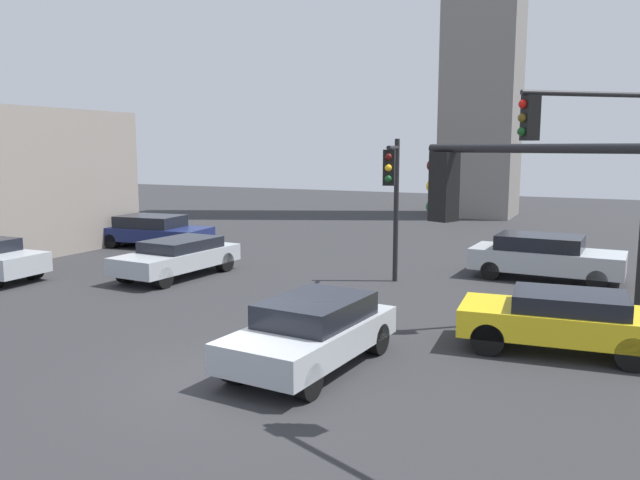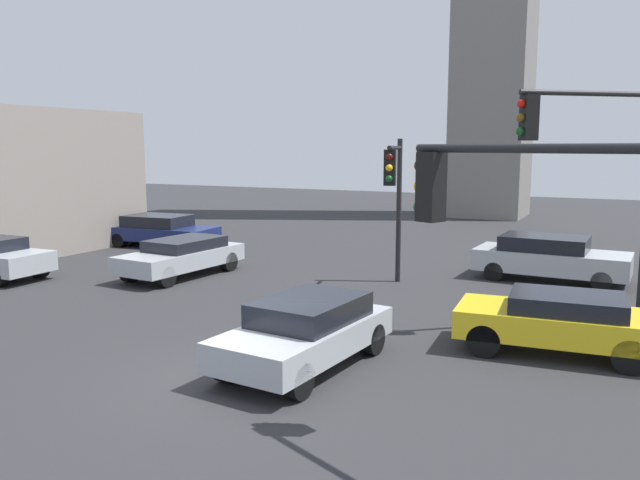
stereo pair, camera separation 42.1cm
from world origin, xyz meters
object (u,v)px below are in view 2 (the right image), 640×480
object	(u,v)px
car_1	(182,256)
car_4	(549,257)
traffic_light_0	(593,157)
traffic_light_3	(545,232)
traffic_light_2	(395,184)
car_7	(558,321)
car_3	(306,331)
car_6	(161,230)

from	to	relation	value
car_1	car_4	world-z (taller)	car_4
traffic_light_0	traffic_light_3	xyz separation A→B (m)	(0.01, -7.68, -0.80)
traffic_light_2	car_7	xyz separation A→B (m)	(5.19, -4.07, -2.51)
traffic_light_2	car_1	distance (m)	7.63
traffic_light_3	car_7	world-z (taller)	traffic_light_3
traffic_light_0	car_3	size ratio (longest dim) A/B	1.33
car_6	traffic_light_0	bearing A→B (deg)	-22.83
traffic_light_3	car_6	distance (m)	22.16
traffic_light_2	car_6	world-z (taller)	traffic_light_2
traffic_light_3	car_7	bearing A→B (deg)	-63.63
traffic_light_2	traffic_light_3	world-z (taller)	traffic_light_2
car_6	car_7	bearing A→B (deg)	-29.15
traffic_light_3	car_6	world-z (taller)	traffic_light_3
traffic_light_0	car_4	size ratio (longest dim) A/B	1.19
traffic_light_3	car_1	xyz separation A→B (m)	(-12.63, 8.46, -2.59)
traffic_light_2	car_4	xyz separation A→B (m)	(4.05, 3.61, -2.45)
car_4	car_6	world-z (taller)	car_4
traffic_light_2	car_7	distance (m)	7.05
traffic_light_0	car_4	world-z (taller)	traffic_light_0
traffic_light_0	car_3	xyz separation A→B (m)	(-4.69, -5.16, -3.36)
traffic_light_3	traffic_light_2	bearing A→B (deg)	-37.36
traffic_light_2	car_1	world-z (taller)	traffic_light_2
traffic_light_0	traffic_light_2	size ratio (longest dim) A/B	1.24
traffic_light_3	traffic_light_0	bearing A→B (deg)	-67.07
traffic_light_3	car_7	xyz separation A→B (m)	(-0.34, 5.61, -2.58)
car_6	car_1	bearing A→B (deg)	-48.81
car_6	car_7	world-z (taller)	car_6
traffic_light_0	car_1	world-z (taller)	traffic_light_0
traffic_light_0	car_6	bearing A→B (deg)	-56.82
traffic_light_2	car_3	size ratio (longest dim) A/B	1.07
traffic_light_0	car_7	xyz separation A→B (m)	(-0.34, -2.07, -3.38)
traffic_light_2	car_7	size ratio (longest dim) A/B	1.10
car_4	car_7	size ratio (longest dim) A/B	1.15
traffic_light_3	car_4	distance (m)	13.60
traffic_light_2	car_1	bearing A→B (deg)	-93.80
car_7	car_6	bearing A→B (deg)	-28.74
traffic_light_3	car_6	size ratio (longest dim) A/B	0.93
car_4	traffic_light_2	bearing A→B (deg)	-136.15
car_3	car_4	size ratio (longest dim) A/B	0.89
car_4	car_3	bearing A→B (deg)	-104.49
traffic_light_3	car_1	size ratio (longest dim) A/B	0.98
car_4	traffic_light_3	bearing A→B (deg)	-81.48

